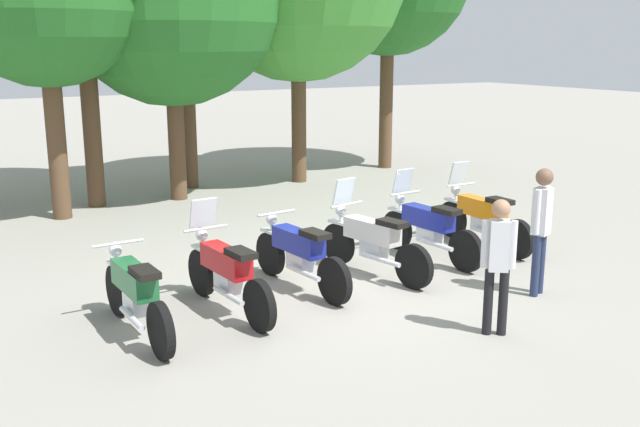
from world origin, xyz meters
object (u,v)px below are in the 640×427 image
person_1 (541,221)px  motorcycle_3 (372,241)px  motorcycle_5 (482,217)px  motorcycle_4 (428,227)px  motorcycle_1 (226,272)px  motorcycle_2 (299,253)px  person_0 (498,257)px  motorcycle_0 (135,293)px

person_1 → motorcycle_3: bearing=-162.0°
motorcycle_5 → motorcycle_4: bearing=94.4°
motorcycle_1 → motorcycle_4: 3.68m
motorcycle_2 → person_0: size_ratio=1.35×
motorcycle_1 → person_0: person_0 is taller
motorcycle_3 → person_1: person_1 is taller
motorcycle_0 → motorcycle_4: (4.85, 0.70, 0.01)m
motorcycle_0 → person_1: 5.30m
motorcycle_2 → person_1: 3.29m
person_0 → motorcycle_1: bearing=83.1°
motorcycle_1 → person_1: 4.21m
motorcycle_0 → motorcycle_3: motorcycle_3 is taller
motorcycle_1 → person_1: bearing=-116.2°
motorcycle_1 → person_1: person_1 is taller
motorcycle_0 → person_1: size_ratio=1.26×
motorcycle_4 → motorcycle_0: bearing=93.1°
motorcycle_0 → motorcycle_5: bearing=-84.8°
person_1 → motorcycle_4: bearing=166.2°
motorcycle_0 → motorcycle_1: 1.22m
motorcycle_1 → motorcycle_3: 2.44m
person_1 → person_0: bearing=-84.0°
motorcycle_1 → motorcycle_5: 4.89m
motorcycle_2 → motorcycle_3: bearing=-96.8°
motorcycle_1 → motorcycle_4: size_ratio=1.00×
motorcycle_5 → person_1: person_1 is taller
motorcycle_3 → motorcycle_2: bearing=78.3°
motorcycle_0 → motorcycle_5: size_ratio=1.00×
motorcycle_2 → person_0: bearing=-161.3°
motorcycle_0 → motorcycle_4: motorcycle_4 is taller
motorcycle_4 → person_1: 2.14m
motorcycle_0 → motorcycle_1: motorcycle_1 is taller
motorcycle_3 → motorcycle_5: size_ratio=0.99×
motorcycle_4 → motorcycle_1: bearing=93.2°
motorcycle_0 → motorcycle_2: same height
motorcycle_5 → motorcycle_2: bearing=94.6°
person_0 → person_1: size_ratio=0.93×
motorcycle_1 → motorcycle_3: same height
motorcycle_5 → person_1: (-0.97, -2.17, 0.51)m
motorcycle_2 → motorcycle_4: size_ratio=1.00×
motorcycle_5 → person_0: size_ratio=1.35×
motorcycle_3 → motorcycle_4: size_ratio=0.99×
person_0 → motorcycle_5: bearing=-3.6°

